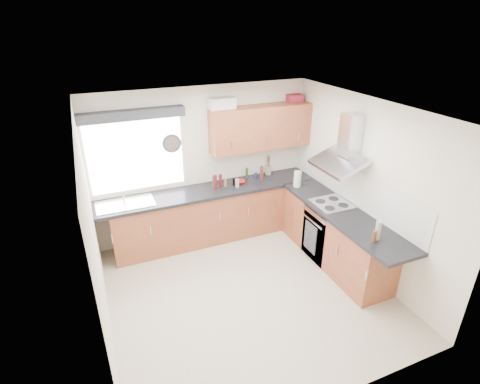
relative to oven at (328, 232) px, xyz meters
name	(u,v)px	position (x,y,z in m)	size (l,w,h in m)	color
ground_plane	(247,291)	(-1.50, -0.30, -0.42)	(3.60, 3.60, 0.00)	beige
ceiling	(249,111)	(-1.50, -0.30, 2.08)	(3.60, 3.60, 0.02)	white
wall_back	(203,163)	(-1.50, 1.50, 0.82)	(3.60, 0.02, 2.50)	silver
wall_front	(336,305)	(-1.50, -2.10, 0.82)	(3.60, 0.02, 2.50)	silver
wall_left	(95,243)	(-3.30, -0.30, 0.82)	(0.02, 3.60, 2.50)	silver
wall_right	(365,188)	(0.30, -0.30, 0.82)	(0.02, 3.60, 2.50)	silver
window	(136,155)	(-2.55, 1.49, 1.12)	(1.40, 0.02, 1.10)	silver
window_blind	(132,115)	(-2.55, 1.40, 1.76)	(1.50, 0.18, 0.14)	#2C2E34
splashback	(350,184)	(0.29, 0.00, 0.75)	(0.01, 3.00, 0.54)	white
base_cab_back	(205,216)	(-1.60, 1.21, 0.01)	(3.00, 0.58, 0.86)	brown
base_cab_corner	(290,200)	(0.00, 1.20, 0.01)	(0.60, 0.60, 0.86)	brown
base_cab_right	(335,236)	(0.01, -0.15, 0.01)	(0.58, 2.10, 0.86)	brown
worktop_back	(210,191)	(-1.50, 1.20, 0.46)	(3.60, 0.62, 0.05)	black
worktop_right	(344,214)	(0.00, -0.30, 0.46)	(0.62, 2.42, 0.05)	black
sink	(125,202)	(-2.83, 1.20, 0.52)	(0.84, 0.46, 0.10)	silver
oven	(328,232)	(0.00, 0.00, 0.00)	(0.56, 0.58, 0.85)	black
hob_plate	(332,204)	(0.00, 0.00, 0.49)	(0.52, 0.52, 0.01)	silver
extractor_hood	(344,148)	(0.10, 0.00, 1.34)	(0.52, 0.78, 0.66)	silver
upper_cabinets	(261,127)	(-0.55, 1.32, 1.38)	(1.70, 0.35, 0.70)	brown
washing_machine	(178,223)	(-2.05, 1.22, -0.03)	(0.54, 0.52, 0.80)	silver
wall_clock	(172,144)	(-2.00, 1.46, 1.24)	(0.29, 0.29, 0.04)	#2C2E34
casserole	(221,103)	(-1.20, 1.42, 1.81)	(0.40, 0.29, 0.17)	silver
storage_box	(294,98)	(0.10, 1.42, 1.78)	(0.25, 0.21, 0.12)	maroon
utensil_pot	(268,170)	(-0.35, 1.40, 0.56)	(0.10, 0.10, 0.15)	gray
kitchen_roll	(297,179)	(-0.15, 0.75, 0.62)	(0.12, 0.12, 0.26)	silver
tomato_cluster	(241,181)	(-0.94, 1.24, 0.52)	(0.13, 0.13, 0.06)	#B71A0D
jar_0	(237,183)	(-1.06, 1.12, 0.55)	(0.07, 0.07, 0.13)	gray
jar_1	(215,182)	(-1.43, 1.16, 0.61)	(0.07, 0.07, 0.25)	#44181B
jar_2	(234,181)	(-1.07, 1.22, 0.54)	(0.06, 0.06, 0.12)	black
jar_3	(247,173)	(-0.77, 1.39, 0.58)	(0.04, 0.04, 0.19)	#163E1B
jar_4	(256,176)	(-0.64, 1.29, 0.54)	(0.05, 0.05, 0.12)	navy
jar_5	(225,182)	(-1.23, 1.22, 0.55)	(0.04, 0.04, 0.13)	olive
jar_6	(262,174)	(-0.58, 1.19, 0.61)	(0.05, 0.05, 0.26)	#561F21
jar_7	(220,181)	(-1.32, 1.19, 0.60)	(0.05, 0.05, 0.23)	#521111
bottle_0	(374,237)	(-0.13, -1.06, 0.56)	(0.05, 0.05, 0.15)	brown
bottle_1	(378,231)	(-0.05, -1.02, 0.61)	(0.07, 0.07, 0.25)	#A39B8B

